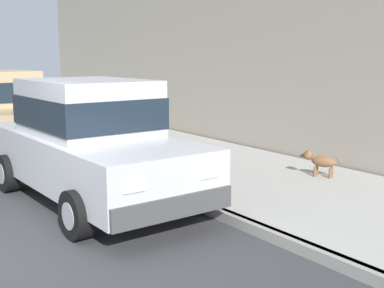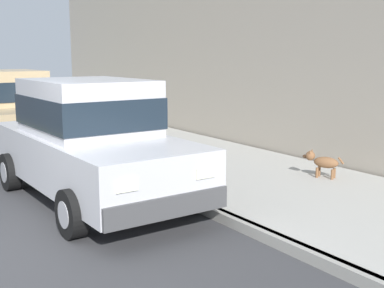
{
  "view_description": "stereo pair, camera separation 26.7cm",
  "coord_description": "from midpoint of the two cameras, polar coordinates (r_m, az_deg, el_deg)",
  "views": [
    {
      "loc": [
        -1.06,
        -5.58,
        2.29
      ],
      "look_at": [
        3.61,
        0.97,
        0.85
      ],
      "focal_mm": 46.55,
      "sensor_mm": 36.0,
      "label": 1
    },
    {
      "loc": [
        -0.84,
        -5.74,
        2.29
      ],
      "look_at": [
        3.61,
        0.97,
        0.85
      ],
      "focal_mm": 46.55,
      "sensor_mm": 36.0,
      "label": 2
    }
  ],
  "objects": [
    {
      "name": "building_facade",
      "position": [
        13.59,
        2.81,
        10.89
      ],
      "size": [
        0.5,
        20.0,
        4.94
      ],
      "primitive_type": "cube",
      "color": "#9E9384",
      "rests_on": "ground"
    },
    {
      "name": "car_silver_sedan",
      "position": [
        7.96,
        -10.65,
        0.52
      ],
      "size": [
        2.12,
        4.64,
        1.92
      ],
      "color": "#BCBCC1",
      "rests_on": "ground"
    },
    {
      "name": "car_tan_sedan",
      "position": [
        13.26,
        -19.84,
        3.88
      ],
      "size": [
        2.08,
        4.62,
        1.92
      ],
      "color": "tan",
      "rests_on": "ground"
    },
    {
      "name": "curb",
      "position": [
        7.36,
        2.58,
        -7.43
      ],
      "size": [
        0.16,
        64.0,
        0.14
      ],
      "primitive_type": "cube",
      "color": "gray",
      "rests_on": "ground"
    },
    {
      "name": "dog_brown",
      "position": [
        9.16,
        15.53,
        -1.95
      ],
      "size": [
        0.39,
        0.71,
        0.49
      ],
      "color": "brown",
      "rests_on": "sidewalk"
    },
    {
      "name": "sidewalk",
      "position": [
        8.5,
        12.47,
        -5.24
      ],
      "size": [
        3.6,
        64.0,
        0.14
      ],
      "primitive_type": "cube",
      "color": "#A8A59E",
      "rests_on": "ground"
    }
  ]
}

